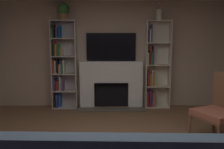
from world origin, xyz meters
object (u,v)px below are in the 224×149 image
at_px(bookshelf_right, 154,69).
at_px(fireplace, 111,83).
at_px(bookshelf_left, 62,65).
at_px(potted_plant, 63,10).
at_px(armchair, 221,108).
at_px(tv, 111,47).
at_px(vase_with_flowers, 159,14).

bearing_deg(bookshelf_right, fireplace, -178.82).
distance_m(bookshelf_left, potted_plant, 1.28).
height_order(bookshelf_left, armchair, bookshelf_left).
bearing_deg(tv, armchair, -49.79).
distance_m(bookshelf_right, armchair, 2.15).
bearing_deg(bookshelf_right, potted_plant, -178.88).
bearing_deg(vase_with_flowers, fireplace, 178.92).
bearing_deg(fireplace, bookshelf_right, 1.18).
bearing_deg(fireplace, vase_with_flowers, -1.08).
distance_m(fireplace, bookshelf_left, 1.25).
distance_m(tv, potted_plant, 1.40).
bearing_deg(tv, fireplace, -90.00).
distance_m(tv, vase_with_flowers, 1.35).
height_order(fireplace, bookshelf_left, bookshelf_left).
height_order(bookshelf_right, vase_with_flowers, vase_with_flowers).
distance_m(fireplace, bookshelf_right, 1.09).
relative_size(bookshelf_left, armchair, 1.92).
height_order(vase_with_flowers, armchair, vase_with_flowers).
bearing_deg(bookshelf_right, tv, 175.73).
relative_size(fireplace, tv, 1.35).
height_order(bookshelf_right, potted_plant, potted_plant).
bearing_deg(potted_plant, fireplace, 1.07).
bearing_deg(armchair, bookshelf_left, 145.96).
distance_m(fireplace, potted_plant, 2.03).
bearing_deg(tv, bookshelf_left, -175.66).
bearing_deg(armchair, tv, 130.21).
relative_size(tv, potted_plant, 2.93).
xyz_separation_m(bookshelf_left, bookshelf_right, (2.22, 0.01, -0.09)).
bearing_deg(armchair, bookshelf_right, 109.51).
bearing_deg(fireplace, bookshelf_left, 179.52).
bearing_deg(vase_with_flowers, bookshelf_left, 179.23).
relative_size(tv, bookshelf_right, 0.57).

